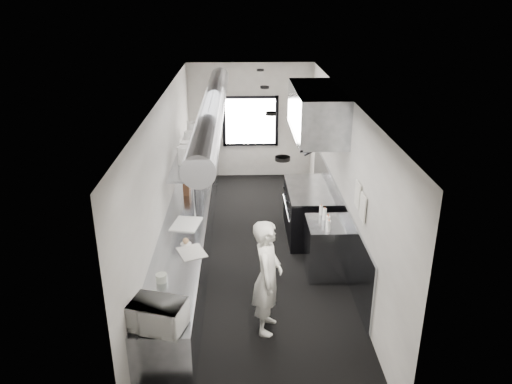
{
  "coord_description": "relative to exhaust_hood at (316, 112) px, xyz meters",
  "views": [
    {
      "loc": [
        -0.22,
        -7.91,
        4.41
      ],
      "look_at": [
        0.01,
        -0.2,
        1.25
      ],
      "focal_mm": 35.09,
      "sensor_mm": 36.0,
      "label": 1
    }
  ],
  "objects": [
    {
      "name": "squeeze_bottle_b",
      "position": [
        0.03,
        -1.56,
        -1.39
      ],
      "size": [
        0.08,
        0.08,
        0.2
      ],
      "primitive_type": "cylinder",
      "rotation": [
        0.0,
        0.0,
        -0.18
      ],
      "color": "silver",
      "rests_on": "bottle_station"
    },
    {
      "name": "exhaust_hood",
      "position": [
        0.0,
        0.0,
        0.0
      ],
      "size": [
        0.81,
        2.2,
        0.88
      ],
      "color": "gray",
      "rests_on": "ceiling"
    },
    {
      "name": "far_work_table",
      "position": [
        -2.25,
        2.5,
        -1.94
      ],
      "size": [
        0.7,
        1.2,
        0.9
      ],
      "primitive_type": "cube",
      "color": "gray",
      "rests_on": "floor"
    },
    {
      "name": "bottle_station",
      "position": [
        0.05,
        -1.4,
        -1.94
      ],
      "size": [
        0.65,
        0.8,
        0.9
      ],
      "primitive_type": "cube",
      "color": "gray",
      "rests_on": "floor"
    },
    {
      "name": "microwave",
      "position": [
        -2.27,
        -4.0,
        -1.33
      ],
      "size": [
        0.64,
        0.55,
        0.33
      ],
      "primitive_type": "imported",
      "rotation": [
        0.0,
        0.0,
        -0.28
      ],
      "color": "white",
      "rests_on": "prep_counter"
    },
    {
      "name": "plate_stack_a",
      "position": [
        -2.3,
        -0.35,
        -0.67
      ],
      "size": [
        0.28,
        0.28,
        0.31
      ],
      "primitive_type": "cylinder",
      "rotation": [
        0.0,
        0.0,
        0.05
      ],
      "color": "white",
      "rests_on": "pass_shelf"
    },
    {
      "name": "line_cook",
      "position": [
        -1.0,
        -2.87,
        -1.57
      ],
      "size": [
        0.49,
        0.66,
        1.65
      ],
      "primitive_type": "imported",
      "rotation": [
        0.0,
        0.0,
        1.41
      ],
      "color": "silver",
      "rests_on": "floor"
    },
    {
      "name": "notice_sheet_b",
      "position": [
        0.37,
        -2.25,
        -0.84
      ],
      "size": [
        0.02,
        0.28,
        0.38
      ],
      "primitive_type": "cube",
      "color": "silver",
      "rests_on": "wall_right"
    },
    {
      "name": "notice_sheet_a",
      "position": [
        0.37,
        -1.9,
        -0.79
      ],
      "size": [
        0.02,
        0.28,
        0.38
      ],
      "primitive_type": "cube",
      "color": "silver",
      "rests_on": "wall_right"
    },
    {
      "name": "knife_block",
      "position": [
        -2.33,
        -0.08,
        -1.36
      ],
      "size": [
        0.11,
        0.25,
        0.27
      ],
      "primitive_type": "cube",
      "rotation": [
        0.0,
        0.0,
        -0.02
      ],
      "color": "#4F2D1B",
      "rests_on": "prep_counter"
    },
    {
      "name": "squeeze_bottle_c",
      "position": [
        0.04,
        -1.45,
        -1.41
      ],
      "size": [
        0.07,
        0.07,
        0.16
      ],
      "primitive_type": "cylinder",
      "rotation": [
        0.0,
        0.0,
        -0.32
      ],
      "color": "silver",
      "rests_on": "bottle_station"
    },
    {
      "name": "ceiling",
      "position": [
        -1.1,
        -0.7,
        0.41
      ],
      "size": [
        3.0,
        8.0,
        0.01
      ],
      "primitive_type": "cube",
      "color": "beige",
      "rests_on": "wall_back"
    },
    {
      "name": "squeeze_bottle_e",
      "position": [
        -0.01,
        -1.08,
        -1.41
      ],
      "size": [
        0.07,
        0.07,
        0.17
      ],
      "primitive_type": "cylinder",
      "rotation": [
        0.0,
        0.0,
        0.29
      ],
      "color": "silver",
      "rests_on": "bottle_station"
    },
    {
      "name": "floor",
      "position": [
        -1.1,
        -0.7,
        -2.39
      ],
      "size": [
        3.0,
        8.0,
        0.01
      ],
      "primitive_type": "cube",
      "color": "black",
      "rests_on": "ground"
    },
    {
      "name": "wall_cladding",
      "position": [
        0.38,
        -0.4,
        -1.84
      ],
      "size": [
        0.03,
        5.5,
        1.1
      ],
      "primitive_type": "cube",
      "color": "gray",
      "rests_on": "wall_right"
    },
    {
      "name": "plate_stack_d",
      "position": [
        -2.29,
        1.15,
        -0.64
      ],
      "size": [
        0.29,
        0.29,
        0.36
      ],
      "primitive_type": "cylinder",
      "rotation": [
        0.0,
        0.0,
        -0.27
      ],
      "color": "white",
      "rests_on": "pass_shelf"
    },
    {
      "name": "plate_stack_c",
      "position": [
        -2.28,
        0.55,
        -0.65
      ],
      "size": [
        0.24,
        0.24,
        0.33
      ],
      "primitive_type": "cylinder",
      "rotation": [
        0.0,
        0.0,
        0.0
      ],
      "color": "white",
      "rests_on": "pass_shelf"
    },
    {
      "name": "pastry",
      "position": [
        -2.16,
        -2.05,
        -1.43
      ],
      "size": [
        0.09,
        0.09,
        0.09
      ],
      "primitive_type": "sphere",
      "color": "tan",
      "rests_on": "small_plate"
    },
    {
      "name": "wall_right",
      "position": [
        0.4,
        -0.7,
        -0.99
      ],
      "size": [
        0.02,
        8.0,
        2.8
      ],
      "primitive_type": "cube",
      "color": "silver",
      "rests_on": "floor"
    },
    {
      "name": "deli_tub_a",
      "position": [
        -2.42,
        -3.49,
        -1.44
      ],
      "size": [
        0.17,
        0.17,
        0.11
      ],
      "primitive_type": "cylinder",
      "rotation": [
        0.0,
        0.0,
        0.14
      ],
      "color": "#B2BAAB",
      "rests_on": "prep_counter"
    },
    {
      "name": "range",
      "position": [
        -0.06,
        0.0,
        -1.92
      ],
      "size": [
        0.88,
        1.6,
        0.94
      ],
      "color": "black",
      "rests_on": "floor"
    },
    {
      "name": "deli_tub_b",
      "position": [
        -2.37,
        -3.05,
        -1.44
      ],
      "size": [
        0.18,
        0.18,
        0.11
      ],
      "primitive_type": "cylinder",
      "rotation": [
        0.0,
        0.0,
        -0.22
      ],
      "color": "#B2BAAB",
      "rests_on": "prep_counter"
    },
    {
      "name": "squeeze_bottle_d",
      "position": [
        0.02,
        -1.27,
        -1.39
      ],
      "size": [
        0.08,
        0.08,
        0.2
      ],
      "primitive_type": "cylinder",
      "rotation": [
        0.0,
        0.0,
        -0.27
      ],
      "color": "silver",
      "rests_on": "bottle_station"
    },
    {
      "name": "plate_stack_b",
      "position": [
        -2.3,
        -0.05,
        -0.66
      ],
      "size": [
        0.29,
        0.29,
        0.31
      ],
      "primitive_type": "cylinder",
      "rotation": [
        0.0,
        0.0,
        -0.22
      ],
      "color": "white",
      "rests_on": "pass_shelf"
    },
    {
      "name": "squeeze_bottle_a",
      "position": [
        0.02,
        -1.69,
        -1.4
      ],
      "size": [
        0.06,
        0.06,
        0.18
      ],
      "primitive_type": "cylinder",
      "rotation": [
        0.0,
        0.0,
        0.06
      ],
      "color": "silver",
      "rests_on": "bottle_station"
    },
    {
      "name": "wall_left",
      "position": [
        -2.6,
        -0.7,
        -0.99
      ],
      "size": [
        0.02,
        8.0,
        2.8
      ],
      "primitive_type": "cube",
      "color": "silver",
      "rests_on": "floor"
    },
    {
      "name": "hvac_duct",
      "position": [
        -1.8,
        -0.3,
        0.16
      ],
      "size": [
        0.4,
        6.4,
        0.4
      ],
      "primitive_type": "cylinder",
      "rotation": [
        1.57,
        0.0,
        0.0
      ],
      "color": "gray",
      "rests_on": "ceiling"
    },
    {
      "name": "service_window",
      "position": [
        -1.1,
        3.26,
        -0.99
      ],
      "size": [
        1.36,
        0.05,
        1.25
      ],
      "color": "white",
      "rests_on": "wall_back"
    },
    {
      "name": "wall_back",
      "position": [
        -1.1,
        3.3,
        -0.99
      ],
      "size": [
        3.0,
        0.02,
        2.8
      ],
      "primitive_type": "cube",
      "color": "silver",
      "rests_on": "floor"
    },
    {
      "name": "pass_shelf",
      "position": [
        -2.29,
        0.3,
        -0.86
      ],
      "size": [
        0.45,
        3.0,
        0.68
      ],
      "color": "gray",
      "rests_on": "prep_counter"
    },
    {
      "name": "prep_counter",
      "position": [
        -2.25,
        -1.2,
        -1.94
      ],
      "size": [
        0.7,
        6.0,
        0.9
      ],
      "primitive_type": "cube",
      "color": "gray",
      "rests_on": "floor"
    },
    {
      "name": "small_plate",
      "position": [
        -2.16,
        -2.05,
        -1.48
      ],
      "size": [
        0.19,
        0.19,
        0.01
      ],
      "primitive_type": "cylinder",
      "rotation": [
        0.0,
        0.0,
        0.15
      ],
      "color": "white",
      "rests_on": "prep_counter"
    },
    {
      "name": "cutting_board",
      "position": [
        -2.22,
        -1.38,
        -1.48
      ],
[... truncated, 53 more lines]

